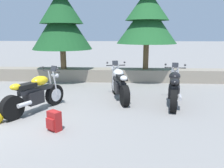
{
  "coord_description": "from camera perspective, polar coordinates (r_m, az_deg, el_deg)",
  "views": [
    {
      "loc": [
        3.41,
        -5.32,
        2.1
      ],
      "look_at": [
        3.02,
        1.2,
        0.65
      ],
      "focal_mm": 36.53,
      "sensor_mm": 36.0,
      "label": 1
    }
  ],
  "objects": [
    {
      "name": "stone_wall",
      "position": [
        10.83,
        -15.01,
        2.39
      ],
      "size": [
        36.0,
        0.8,
        0.55
      ],
      "primitive_type": "cube",
      "color": "gray",
      "rests_on": "ground"
    },
    {
      "name": "pine_tree_mid_right",
      "position": [
        10.22,
        8.78,
        16.43
      ],
      "size": [
        2.58,
        2.58,
        3.85
      ],
      "color": "brown",
      "rests_on": "stone_wall"
    },
    {
      "name": "motorcycle_white_centre",
      "position": [
        7.38,
        1.88,
        -0.13
      ],
      "size": [
        0.85,
        2.04,
        1.18
      ],
      "color": "black",
      "rests_on": "ground"
    },
    {
      "name": "pine_tree_mid_left",
      "position": [
        10.36,
        -12.53,
        15.6
      ],
      "size": [
        2.58,
        2.58,
        3.91
      ],
      "color": "brown",
      "rests_on": "stone_wall"
    },
    {
      "name": "rider_backpack",
      "position": [
        5.23,
        -14.29,
        -8.69
      ],
      "size": [
        0.35,
        0.34,
        0.47
      ],
      "color": "#A31E1E",
      "rests_on": "ground"
    },
    {
      "name": "motorcycle_yellow_near_left",
      "position": [
        6.54,
        -18.54,
        -2.44
      ],
      "size": [
        1.15,
        1.9,
        1.18
      ],
      "color": "black",
      "rests_on": "ground"
    },
    {
      "name": "motorcycle_black_far_right",
      "position": [
        7.09,
        15.28,
        -1.11
      ],
      "size": [
        0.75,
        2.05,
        1.18
      ],
      "color": "black",
      "rests_on": "ground"
    }
  ]
}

